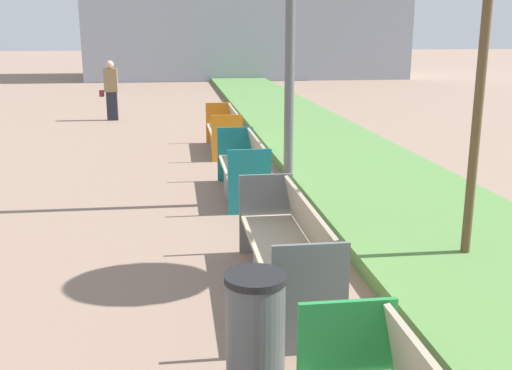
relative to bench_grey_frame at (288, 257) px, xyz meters
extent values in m
cube|color=#568442|center=(2.26, 4.98, -0.29)|extent=(2.80, 120.00, 0.18)
cube|color=#238C3D|center=(-0.04, -2.19, 0.09)|extent=(0.62, 0.04, 0.94)
cube|color=gray|center=(-0.04, 0.00, -0.17)|extent=(0.52, 0.60, 0.42)
cube|color=#BCAD8E|center=(-0.04, 0.00, 0.06)|extent=(0.58, 2.30, 0.05)
cube|color=#BCAD8E|center=(0.23, 0.00, 0.32)|extent=(0.14, 2.21, 0.48)
cube|color=slate|center=(-0.04, -1.17, 0.09)|extent=(0.62, 0.04, 0.94)
cube|color=slate|center=(-0.04, 1.17, 0.09)|extent=(0.62, 0.04, 0.94)
cube|color=gray|center=(-0.04, 3.70, -0.17)|extent=(0.52, 0.60, 0.42)
cube|color=#BCAD8E|center=(-0.04, 3.70, 0.06)|extent=(0.58, 1.97, 0.05)
cube|color=#BCAD8E|center=(0.23, 3.70, 0.32)|extent=(0.14, 1.89, 0.48)
cube|color=#197A7F|center=(-0.04, 2.70, 0.09)|extent=(0.62, 0.04, 0.94)
cube|color=#197A7F|center=(-0.04, 4.71, 0.09)|extent=(0.62, 0.04, 0.94)
cube|color=gray|center=(-0.04, 7.38, -0.17)|extent=(0.52, 0.60, 0.42)
cube|color=#BCAD8E|center=(-0.04, 7.38, 0.06)|extent=(0.58, 2.08, 0.05)
cube|color=#BCAD8E|center=(0.23, 7.38, 0.32)|extent=(0.14, 2.00, 0.48)
cube|color=orange|center=(-0.04, 6.31, 0.09)|extent=(0.62, 0.04, 0.94)
cube|color=orange|center=(-0.04, 8.44, 0.09)|extent=(0.62, 0.04, 0.94)
cylinder|color=#4C4F51|center=(-0.54, -1.68, 0.06)|extent=(0.41, 0.41, 0.88)
cylinder|color=black|center=(-0.54, -1.68, 0.52)|extent=(0.43, 0.43, 0.05)
cylinder|color=brown|center=(2.06, 0.41, 1.34)|extent=(0.10, 0.10, 3.44)
cube|color=#232633|center=(-2.88, 12.59, 0.04)|extent=(0.30, 0.22, 0.83)
cube|color=olive|center=(-2.88, 12.59, 0.79)|extent=(0.38, 0.24, 0.67)
sphere|color=tan|center=(-2.88, 12.59, 1.24)|extent=(0.23, 0.23, 0.23)
cube|color=maroon|center=(-3.16, 12.59, 0.41)|extent=(0.12, 0.20, 0.18)
camera|label=1|loc=(-1.04, -5.42, 2.14)|focal=42.00mm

